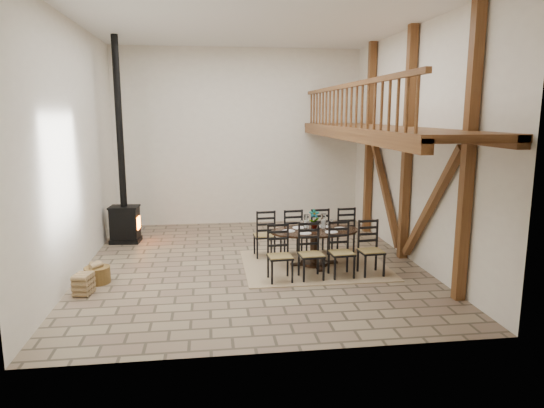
{
  "coord_description": "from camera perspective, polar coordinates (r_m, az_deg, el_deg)",
  "views": [
    {
      "loc": [
        -0.89,
        -10.01,
        3.19
      ],
      "look_at": [
        0.49,
        0.4,
        1.22
      ],
      "focal_mm": 32.0,
      "sensor_mm": 36.0,
      "label": 1
    }
  ],
  "objects": [
    {
      "name": "log_basket",
      "position": [
        9.9,
        -19.85,
        -7.77
      ],
      "size": [
        0.48,
        0.48,
        0.4
      ],
      "rotation": [
        0.0,
        0.0,
        0.12
      ],
      "color": "brown",
      "rests_on": "ground"
    },
    {
      "name": "dining_table",
      "position": [
        10.34,
        5.02,
        -5.14
      ],
      "size": [
        2.45,
        2.23,
        1.21
      ],
      "rotation": [
        0.0,
        0.0,
        0.07
      ],
      "color": "black",
      "rests_on": "ground"
    },
    {
      "name": "log_stack",
      "position": [
        9.37,
        -21.29,
        -8.78
      ],
      "size": [
        0.35,
        0.44,
        0.39
      ],
      "rotation": [
        0.0,
        0.0,
        -0.21
      ],
      "color": "#A07B59",
      "rests_on": "ground"
    },
    {
      "name": "rug",
      "position": [
        10.44,
        4.98,
        -7.13
      ],
      "size": [
        3.0,
        2.5,
        0.02
      ],
      "primitive_type": "cube",
      "color": "tan",
      "rests_on": "ground"
    },
    {
      "name": "ground",
      "position": [
        10.55,
        -2.35,
        -6.98
      ],
      "size": [
        8.0,
        8.0,
        0.0
      ],
      "primitive_type": "plane",
      "color": "#8B795C",
      "rests_on": "ground"
    },
    {
      "name": "wood_stove",
      "position": [
        12.52,
        -17.06,
        0.61
      ],
      "size": [
        0.75,
        0.6,
        5.0
      ],
      "rotation": [
        0.0,
        0.0,
        -0.08
      ],
      "color": "black",
      "rests_on": "ground"
    },
    {
      "name": "room_shell",
      "position": [
        10.23,
        4.27,
        9.62
      ],
      "size": [
        7.02,
        8.02,
        5.01
      ],
      "color": "white",
      "rests_on": "ground"
    }
  ]
}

